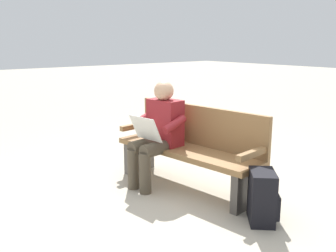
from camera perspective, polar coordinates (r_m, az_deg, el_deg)
name	(u,v)px	position (r m, az deg, el deg)	size (l,w,h in m)	color
ground_plane	(186,187)	(4.38, 2.70, -9.01)	(40.00, 40.00, 0.00)	#B7AD99
bench_near	(191,146)	(4.29, 3.40, -3.04)	(1.84, 0.67, 0.90)	olive
person_seated	(158,131)	(4.27, -1.49, -0.73)	(0.60, 0.60, 1.18)	maroon
backpack	(263,197)	(3.60, 13.92, -10.28)	(0.39, 0.39, 0.48)	black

